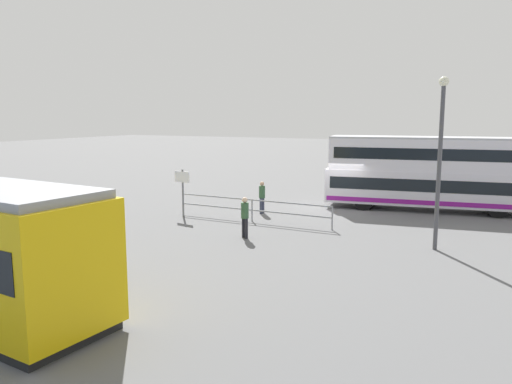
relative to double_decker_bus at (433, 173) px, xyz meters
name	(u,v)px	position (x,y,z in m)	size (l,w,h in m)	color
ground_plane	(340,209)	(4.60, 1.70, -2.02)	(160.00, 160.00, 0.00)	slate
double_decker_bus	(433,173)	(0.00, 0.00, 0.00)	(11.46, 3.84, 3.95)	silver
pedestrian_near_railing	(262,195)	(7.90, 4.72, -1.05)	(0.35, 0.36, 1.68)	#33384C
pedestrian_crossing	(245,215)	(6.31, 9.85, -1.02)	(0.44, 0.44, 1.73)	black
pedestrian_railing	(252,206)	(7.52, 6.70, -1.27)	(8.17, 0.35, 1.08)	gray
info_sign	(182,185)	(11.12, 7.25, -0.38)	(0.96, 0.23, 2.41)	slate
street_lamp	(440,150)	(-1.06, 8.34, 1.79)	(0.36, 0.36, 6.47)	#4C4C51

